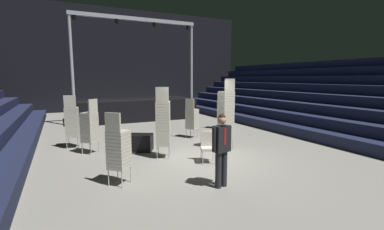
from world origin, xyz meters
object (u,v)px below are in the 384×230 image
at_px(stage_riser, 133,108).
at_px(chair_stack_front_right, 118,148).
at_px(man_with_tie, 222,146).
at_px(chair_stack_rear_left, 192,118).
at_px(chair_stack_mid_left, 90,126).
at_px(loose_chair_near_man, 208,145).
at_px(equipment_road_case, 139,143).
at_px(chair_stack_mid_centre, 226,114).
at_px(chair_stack_rear_right, 163,123).
at_px(chair_stack_mid_right, 222,110).
at_px(chair_stack_front_left, 72,121).

height_order(stage_riser, chair_stack_front_right, stage_riser).
distance_m(man_with_tie, chair_stack_rear_left, 5.41).
relative_size(chair_stack_mid_left, loose_chair_near_man, 1.99).
bearing_deg(equipment_road_case, stage_riser, 77.75).
height_order(chair_stack_rear_left, loose_chair_near_man, chair_stack_rear_left).
bearing_deg(loose_chair_near_man, chair_stack_front_right, 32.56).
bearing_deg(loose_chair_near_man, man_with_tie, 90.71).
height_order(chair_stack_mid_left, equipment_road_case, chair_stack_mid_left).
relative_size(chair_stack_mid_centre, chair_stack_rear_right, 1.11).
xyz_separation_m(man_with_tie, equipment_road_case, (-0.90, 4.02, -0.70)).
relative_size(chair_stack_mid_right, chair_stack_rear_left, 1.10).
height_order(stage_riser, chair_stack_rear_right, stage_riser).
height_order(man_with_tie, equipment_road_case, man_with_tie).
relative_size(chair_stack_front_left, chair_stack_rear_left, 1.15).
bearing_deg(chair_stack_front_right, chair_stack_mid_right, 84.87).
bearing_deg(chair_stack_rear_right, chair_stack_mid_left, 167.66).
bearing_deg(chair_stack_mid_centre, man_with_tie, -125.89).
height_order(chair_stack_front_right, chair_stack_rear_left, chair_stack_front_right).
relative_size(chair_stack_front_right, chair_stack_mid_left, 0.95).
xyz_separation_m(stage_riser, chair_stack_rear_left, (0.98, -6.45, 0.15)).
height_order(chair_stack_front_right, chair_stack_mid_left, chair_stack_mid_left).
bearing_deg(stage_riser, chair_stack_mid_right, -58.16).
height_order(chair_stack_mid_centre, equipment_road_case, chair_stack_mid_centre).
relative_size(chair_stack_front_left, chair_stack_mid_right, 1.05).
distance_m(chair_stack_front_left, equipment_road_case, 2.71).
distance_m(chair_stack_front_right, chair_stack_rear_right, 2.40).
bearing_deg(chair_stack_front_right, man_with_tie, 15.34).
xyz_separation_m(man_with_tie, loose_chair_near_man, (0.66, 1.84, -0.47)).
relative_size(chair_stack_front_right, chair_stack_rear_right, 0.78).
bearing_deg(chair_stack_front_left, chair_stack_mid_right, 18.27).
relative_size(chair_stack_front_right, chair_stack_mid_right, 0.95).
relative_size(chair_stack_mid_right, equipment_road_case, 2.09).
xyz_separation_m(stage_riser, chair_stack_mid_left, (-3.24, -7.12, 0.23)).
bearing_deg(chair_stack_rear_right, stage_riser, 107.38).
bearing_deg(stage_riser, chair_stack_mid_centre, -81.54).
relative_size(chair_stack_front_left, chair_stack_rear_right, 0.85).
bearing_deg(chair_stack_mid_right, man_with_tie, -77.88).
bearing_deg(chair_stack_front_right, chair_stack_mid_left, 141.51).
height_order(chair_stack_mid_right, equipment_road_case, chair_stack_mid_right).
xyz_separation_m(chair_stack_front_left, chair_stack_rear_left, (4.73, -0.44, -0.13)).
height_order(man_with_tie, chair_stack_front_left, chair_stack_front_left).
bearing_deg(chair_stack_front_left, chair_stack_mid_centre, -15.51).
height_order(man_with_tie, chair_stack_rear_right, chair_stack_rear_right).
relative_size(stage_riser, chair_stack_mid_right, 3.94).
bearing_deg(man_with_tie, chair_stack_front_left, -72.00).
height_order(chair_stack_mid_left, chair_stack_rear_left, chair_stack_mid_left).
height_order(chair_stack_front_left, loose_chair_near_man, chair_stack_front_left).
bearing_deg(chair_stack_rear_right, chair_stack_mid_centre, 26.24).
distance_m(stage_riser, chair_stack_mid_left, 7.82).
xyz_separation_m(man_with_tie, chair_stack_mid_right, (4.01, 6.32, -0.06)).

